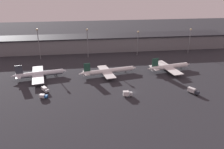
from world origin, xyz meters
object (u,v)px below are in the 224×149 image
Objects in this scene: service_vehicle_1 at (193,91)px; service_vehicle_2 at (45,89)px; airplane_0 at (39,74)px; service_vehicle_0 at (127,94)px; airplane_1 at (108,71)px; airplane_2 at (169,67)px; service_vehicle_3 at (43,96)px.

service_vehicle_2 is at bearing -131.76° from service_vehicle_1.
airplane_0 is at bearing -143.44° from service_vehicle_1.
service_vehicle_2 is at bearing 169.68° from service_vehicle_0.
airplane_1 is 1.19× the size of airplane_2.
airplane_2 is 102.66m from service_vehicle_3.
service_vehicle_2 is (7.64, -24.24, -1.54)m from airplane_0.
service_vehicle_2 is at bearing -163.16° from airplane_1.
service_vehicle_2 is 9.38m from service_vehicle_3.
service_vehicle_1 is (1.20, -40.88, -1.46)m from airplane_2.
service_vehicle_0 is at bearing -87.84° from airplane_1.
airplane_0 is 7.93× the size of service_vehicle_3.
airplane_2 is at bearing 70.13° from service_vehicle_2.
airplane_0 is at bearing 168.70° from airplane_1.
service_vehicle_0 is (61.47, -37.91, -1.23)m from airplane_0.
service_vehicle_1 is at bearing -30.92° from airplane_0.
airplane_0 is 53.10m from airplane_1.
airplane_0 is 25.46m from service_vehicle_2.
airplane_2 is at bearing 148.64° from service_vehicle_1.
airplane_0 reaches higher than service_vehicle_3.
service_vehicle_0 is at bearing -124.78° from service_vehicle_1.
airplane_2 reaches higher than airplane_1.
service_vehicle_1 is at bearing 9.42° from service_vehicle_3.
service_vehicle_0 is 0.77× the size of service_vehicle_1.
service_vehicle_0 is (8.37, -37.20, -1.11)m from airplane_1.
service_vehicle_3 is at bearing -126.35° from service_vehicle_1.
service_vehicle_1 is (105.57, -39.25, -1.30)m from airplane_0.
airplane_0 is 6.14× the size of service_vehicle_2.
service_vehicle_0 reaches higher than service_vehicle_2.
airplane_2 is 5.92× the size of service_vehicle_2.
airplane_1 is at bearing -11.30° from airplane_0.
airplane_1 is 51.20m from service_vehicle_2.
airplane_0 is at bearing 162.65° from service_vehicle_2.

